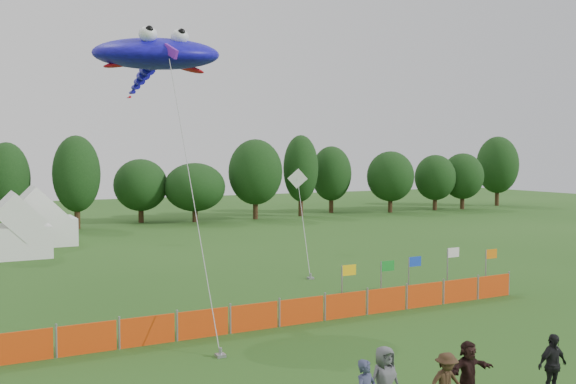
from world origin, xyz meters
name	(u,v)px	position (x,y,z in m)	size (l,w,h in m)	color
treeline	(105,180)	(1.61, 44.93, 4.18)	(104.57, 8.78, 8.36)	#382314
tent_left	(19,231)	(-6.83, 29.94, 1.66)	(3.73, 3.73, 3.29)	white
tent_right	(42,223)	(-4.91, 34.77, 1.62)	(4.54, 3.63, 3.20)	white
barrier_fence	(302,311)	(1.36, 7.48, 0.50)	(21.90, 0.06, 1.00)	#D33D0B
flag_row	(419,269)	(8.22, 8.92, 1.31)	(8.73, 0.81, 2.13)	gray
spectator_c	(446,384)	(0.44, -1.75, 0.79)	(1.02, 0.59, 1.58)	#372416
spectator_d	(552,365)	(3.79, -2.13, 0.86)	(1.00, 0.42, 1.71)	black
spectator_e	(384,382)	(-1.01, -1.13, 0.89)	(0.87, 0.57, 1.78)	#505156
spectator_f	(468,370)	(1.62, -1.26, 0.79)	(1.47, 0.47, 1.59)	black
stingray_kite	(155,56)	(-2.71, 13.02, 10.67)	(6.26, 14.64, 11.64)	#170ED3
small_kite_white	(300,198)	(9.38, 22.36, 3.71)	(5.27, 9.97, 5.56)	white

